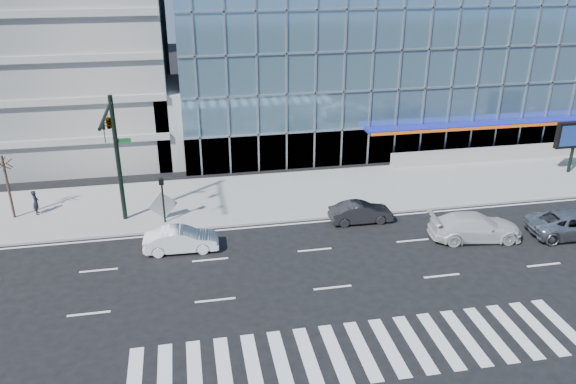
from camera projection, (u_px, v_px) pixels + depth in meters
name	position (u px, v px, depth m)	size (l,w,h in m)	color
ground	(315.00, 250.00, 32.37)	(160.00, 160.00, 0.00)	black
sidewalk	(289.00, 194.00, 39.55)	(120.00, 8.00, 0.15)	gray
theatre_building	(394.00, 43.00, 55.23)	(42.00, 26.00, 15.00)	#6894AE
parking_garage	(22.00, 24.00, 48.38)	(24.00, 24.00, 20.00)	gray
ramp_block	(195.00, 120.00, 46.36)	(6.00, 8.00, 6.00)	gray
retaining_wall	(563.00, 149.00, 46.70)	(30.00, 0.80, 1.00)	gray
traffic_signal	(112.00, 135.00, 32.14)	(1.14, 5.74, 8.00)	black
ped_signal_post	(162.00, 193.00, 34.51)	(0.30, 0.33, 3.00)	black
marquee_sign	(576.00, 136.00, 42.14)	(3.20, 0.43, 4.00)	black
street_tree_near	(3.00, 164.00, 34.52)	(1.10, 1.10, 4.23)	#332319
silver_suv	(573.00, 224.00, 33.73)	(2.50, 5.42, 1.51)	#A8A9AD
white_suv	(475.00, 227.00, 33.33)	(2.22, 5.46, 1.58)	silver
white_sedan	(181.00, 240.00, 32.04)	(1.48, 4.23, 1.39)	white
dark_sedan	(361.00, 212.00, 35.45)	(1.39, 3.99, 1.31)	black
pedestrian	(36.00, 202.00, 36.14)	(0.59, 0.39, 1.62)	black
tilted_panel	(163.00, 205.00, 35.45)	(1.30, 0.06, 1.30)	#9D9D9D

